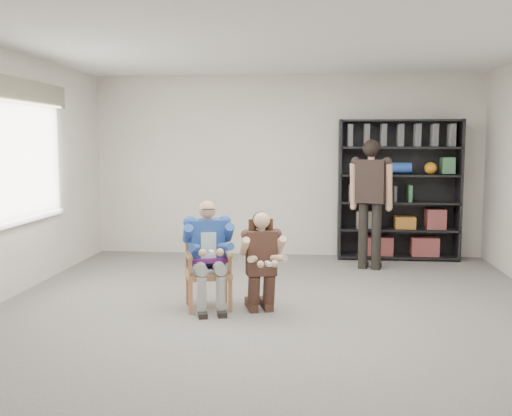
# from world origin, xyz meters

# --- Properties ---
(room_shell) EXTENTS (6.00, 7.00, 2.80)m
(room_shell) POSITION_xyz_m (0.00, 0.00, 1.40)
(room_shell) COLOR white
(room_shell) RESTS_ON ground
(floor) EXTENTS (6.00, 7.00, 0.01)m
(floor) POSITION_xyz_m (0.00, 0.00, 0.00)
(floor) COLOR #605C59
(floor) RESTS_ON ground
(window_left) EXTENTS (0.16, 2.00, 1.75)m
(window_left) POSITION_xyz_m (-2.95, 1.00, 1.63)
(window_left) COLOR white
(window_left) RESTS_ON room_shell
(armchair) EXTENTS (0.64, 0.62, 0.89)m
(armchair) POSITION_xyz_m (-0.68, 0.33, 0.45)
(armchair) COLOR #96603E
(armchair) RESTS_ON floor
(seated_man) EXTENTS (0.67, 0.81, 1.16)m
(seated_man) POSITION_xyz_m (-0.68, 0.33, 0.58)
(seated_man) COLOR navy
(seated_man) RESTS_ON floor
(kneeling_woman) EXTENTS (0.63, 0.81, 1.06)m
(kneeling_woman) POSITION_xyz_m (-0.10, 0.21, 0.53)
(kneeling_woman) COLOR #3D251C
(kneeling_woman) RESTS_ON floor
(bookshelf) EXTENTS (1.80, 0.38, 2.10)m
(bookshelf) POSITION_xyz_m (1.70, 3.28, 1.05)
(bookshelf) COLOR black
(bookshelf) RESTS_ON floor
(standing_man) EXTENTS (0.62, 0.45, 1.79)m
(standing_man) POSITION_xyz_m (1.21, 2.50, 0.90)
(standing_man) COLOR black
(standing_man) RESTS_ON floor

